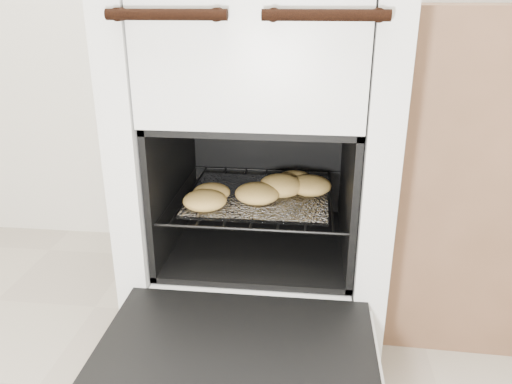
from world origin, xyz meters
TOP-DOWN VIEW (x-y plane):
  - stove at (0.19, 1.13)m, footprint 0.66×0.74m
  - oven_door at (0.19, 0.57)m, footprint 0.60×0.46m
  - oven_rack at (0.19, 1.06)m, footprint 0.48×0.46m
  - foil_sheet at (0.19, 1.04)m, footprint 0.38×0.33m
  - baked_rolls at (0.21, 1.02)m, footprint 0.41×0.30m

SIDE VIEW (x-z plane):
  - oven_door at x=0.19m, z-range 0.20..0.24m
  - oven_rack at x=0.19m, z-range 0.39..0.40m
  - foil_sheet at x=0.19m, z-range 0.40..0.41m
  - baked_rolls at x=0.21m, z-range 0.40..0.46m
  - stove at x=0.19m, z-range -0.01..1.00m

